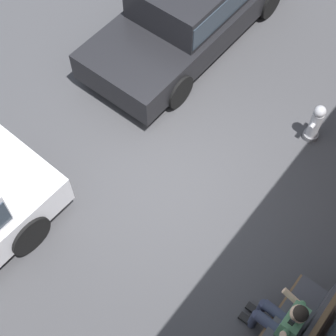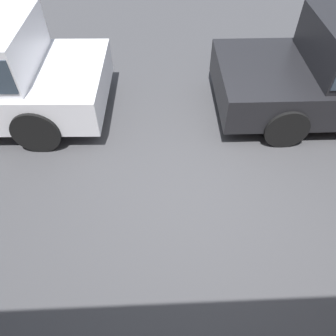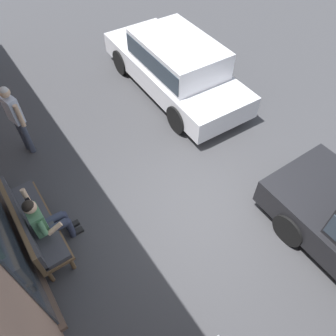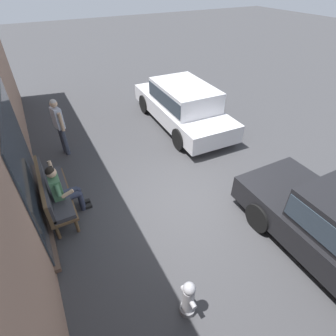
% 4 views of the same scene
% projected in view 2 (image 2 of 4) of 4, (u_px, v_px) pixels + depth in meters
% --- Properties ---
extents(ground_plane, '(60.00, 60.00, 0.00)m').
position_uv_depth(ground_plane, '(194.00, 193.00, 4.29)').
color(ground_plane, '#38383A').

